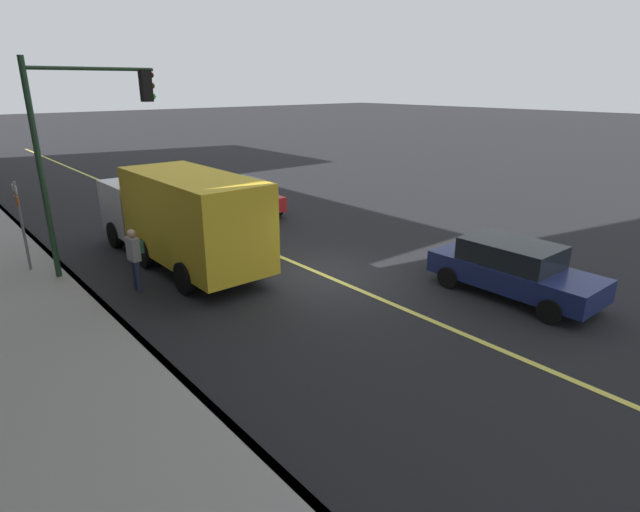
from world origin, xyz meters
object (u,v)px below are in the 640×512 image
Objects in this scene: car_red at (243,196)px; traffic_light_mast at (84,132)px; car_navy at (513,268)px; pedestrian_with_backpack at (135,255)px; truck_yellow at (181,215)px; street_sign_post at (21,221)px.

traffic_light_mast reaches higher than car_red.
pedestrian_with_backpack is at bearing 47.78° from car_navy.
street_sign_post is at bearing 62.19° from truck_yellow.
car_navy is at bearing -145.06° from truck_yellow.
truck_yellow reaches higher than street_sign_post.
truck_yellow is at bearing 131.95° from car_red.
traffic_light_mast reaches higher than car_navy.
car_navy is 0.73× the size of traffic_light_mast.
car_red is at bearing -75.04° from street_sign_post.
street_sign_post is (1.14, 1.76, -2.50)m from traffic_light_mast.
truck_yellow is 4.48m from street_sign_post.
car_red is 6.75m from truck_yellow.
traffic_light_mast is at bearing -122.93° from street_sign_post.
car_red is (12.49, 0.62, -0.02)m from car_navy.
car_navy is 13.94m from street_sign_post.
traffic_light_mast is at bearing 6.66° from pedestrian_with_backpack.
street_sign_post is (-2.39, 8.94, 0.90)m from car_red.
street_sign_post is at bearing 57.07° from traffic_light_mast.
pedestrian_with_backpack is 0.28× the size of traffic_light_mast.
traffic_light_mast is 2.19× the size of street_sign_post.
pedestrian_with_backpack is 3.78m from traffic_light_mast.
car_red is at bearing -50.88° from pedestrian_with_backpack.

